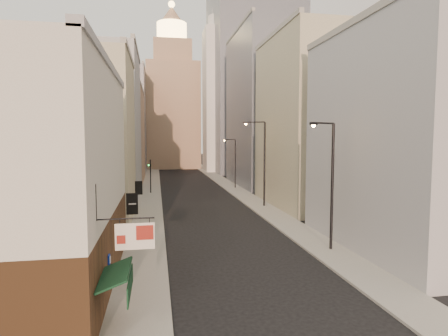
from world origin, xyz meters
TOP-DOWN VIEW (x-y plane):
  - sidewalk_left at (-6.50, 55.00)m, footprint 3.00×140.00m
  - sidewalk_right at (6.50, 55.00)m, footprint 3.00×140.00m
  - near_building_left at (-10.99, 9.00)m, footprint 8.30×23.04m
  - left_bldg_beige at (-12.00, 26.00)m, footprint 8.00×12.00m
  - left_bldg_grey at (-12.00, 42.00)m, footprint 8.00×16.00m
  - left_bldg_tan at (-12.00, 60.00)m, footprint 8.00×18.00m
  - left_bldg_wingrid at (-12.00, 80.00)m, footprint 8.00×20.00m
  - right_bldg_grey at (12.00, 12.00)m, footprint 8.00×16.00m
  - right_bldg_beige at (12.00, 30.00)m, footprint 8.00×16.00m
  - right_bldg_wingrid at (12.00, 50.00)m, footprint 8.00×20.00m
  - highrise at (18.00, 78.00)m, footprint 21.00×23.00m
  - clock_tower at (-1.00, 92.00)m, footprint 14.00×14.00m
  - white_tower at (10.00, 78.00)m, footprint 8.00×8.00m
  - streetlamp_near at (6.57, 12.20)m, footprint 2.27×1.15m
  - streetlamp_mid at (6.69, 29.94)m, footprint 2.56×1.01m
  - streetlamp_far at (6.73, 46.36)m, footprint 2.05×0.69m
  - traffic_light_left at (-6.48, 43.07)m, footprint 0.60×0.53m

SIDE VIEW (x-z plane):
  - sidewalk_left at x=-6.50m, z-range 0.00..0.15m
  - sidewalk_right at x=6.50m, z-range 0.00..0.15m
  - traffic_light_left at x=-6.48m, z-range 1.10..6.10m
  - streetlamp_far at x=6.73m, z-range 0.57..8.53m
  - streetlamp_near at x=6.57m, z-range 0.66..9.92m
  - streetlamp_mid at x=6.69m, z-range 0.72..10.81m
  - near_building_left at x=-10.99m, z-range -0.13..12.17m
  - left_bldg_beige at x=-12.00m, z-range 0.00..16.00m
  - right_bldg_grey at x=12.00m, z-range 0.00..16.00m
  - left_bldg_tan at x=-12.00m, z-range 0.00..17.00m
  - left_bldg_grey at x=-12.00m, z-range 0.00..20.00m
  - right_bldg_beige at x=12.00m, z-range 0.00..20.00m
  - left_bldg_wingrid at x=-12.00m, z-range 0.00..24.00m
  - right_bldg_wingrid at x=12.00m, z-range 0.00..26.00m
  - clock_tower at x=-1.00m, z-range -4.82..40.08m
  - white_tower at x=10.00m, z-range -2.14..39.36m
  - highrise at x=18.00m, z-range 0.06..51.26m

